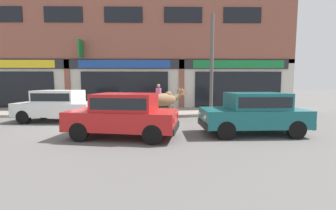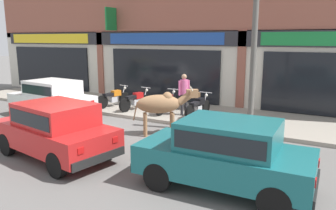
% 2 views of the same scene
% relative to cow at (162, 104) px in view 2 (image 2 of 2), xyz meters
% --- Properties ---
extents(ground_plane, '(90.00, 90.00, 0.00)m').
position_rel_cow_xyz_m(ground_plane, '(-2.73, -1.00, -1.01)').
color(ground_plane, '#605E5B').
extents(sidewalk, '(19.00, 3.60, 0.13)m').
position_rel_cow_xyz_m(sidewalk, '(-2.73, 3.00, -0.94)').
color(sidewalk, gray).
rests_on(sidewalk, ground).
extents(cow, '(1.85, 1.45, 1.61)m').
position_rel_cow_xyz_m(cow, '(0.00, 0.00, 0.00)').
color(cow, '#936B47').
rests_on(cow, ground).
extents(car_0, '(3.71, 1.87, 1.46)m').
position_rel_cow_xyz_m(car_0, '(-5.00, 0.01, -0.19)').
color(car_0, black).
rests_on(car_0, ground).
extents(car_1, '(3.66, 1.71, 1.46)m').
position_rel_cow_xyz_m(car_1, '(3.08, -2.70, -0.19)').
color(car_1, black).
rests_on(car_1, ground).
extents(car_2, '(3.78, 2.15, 1.46)m').
position_rel_cow_xyz_m(car_2, '(-1.36, -3.12, -0.19)').
color(car_2, black).
rests_on(car_2, ground).
extents(motorcycle_0, '(0.65, 1.79, 0.88)m').
position_rel_cow_xyz_m(motorcycle_0, '(-3.79, 2.33, -0.49)').
color(motorcycle_0, black).
rests_on(motorcycle_0, sidewalk).
extents(motorcycle_1, '(0.63, 1.80, 0.88)m').
position_rel_cow_xyz_m(motorcycle_1, '(-2.58, 2.28, -0.49)').
color(motorcycle_1, black).
rests_on(motorcycle_1, sidewalk).
extents(motorcycle_2, '(0.52, 1.81, 0.88)m').
position_rel_cow_xyz_m(motorcycle_2, '(-1.19, 2.45, -0.49)').
color(motorcycle_2, black).
rests_on(motorcycle_2, sidewalk).
extents(motorcycle_3, '(0.52, 1.81, 0.88)m').
position_rel_cow_xyz_m(motorcycle_3, '(0.23, 2.34, -0.49)').
color(motorcycle_3, black).
rests_on(motorcycle_3, sidewalk).
extents(pedestrian, '(0.32, 0.44, 1.60)m').
position_rel_cow_xyz_m(pedestrian, '(-0.38, 2.37, 0.11)').
color(pedestrian, '#2D2D33').
rests_on(pedestrian, sidewalk).
extents(utility_pole, '(0.18, 0.18, 5.25)m').
position_rel_cow_xyz_m(utility_pole, '(2.45, 1.50, 1.75)').
color(utility_pole, '#595651').
rests_on(utility_pole, sidewalk).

